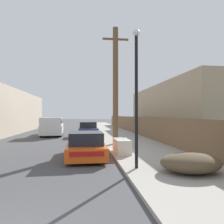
# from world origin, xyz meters

# --- Properties ---
(sidewalk_curb) EXTENTS (4.20, 63.00, 0.12)m
(sidewalk_curb) POSITION_xyz_m (5.30, 23.50, 0.06)
(sidewalk_curb) COLOR #9E998E
(sidewalk_curb) RESTS_ON ground
(discarded_fridge) EXTENTS (0.74, 1.68, 0.74)m
(discarded_fridge) POSITION_xyz_m (3.74, 8.29, 0.48)
(discarded_fridge) COLOR silver
(discarded_fridge) RESTS_ON sidewalk_curb
(parked_sports_car_red) EXTENTS (1.86, 4.08, 1.28)m
(parked_sports_car_red) POSITION_xyz_m (1.86, 7.79, 0.57)
(parked_sports_car_red) COLOR #E05114
(parked_sports_car_red) RESTS_ON ground
(car_parked_mid) EXTENTS (1.92, 4.34, 1.42)m
(car_parked_mid) POSITION_xyz_m (2.13, 18.67, 0.66)
(car_parked_mid) COLOR #2D478C
(car_parked_mid) RESTS_ON ground
(pickup_truck) EXTENTS (2.39, 5.69, 1.85)m
(pickup_truck) POSITION_xyz_m (-1.41, 19.48, 0.93)
(pickup_truck) COLOR silver
(pickup_truck) RESTS_ON ground
(utility_pole) EXTENTS (1.80, 0.38, 8.03)m
(utility_pole) POSITION_xyz_m (3.93, 11.94, 4.21)
(utility_pole) COLOR brown
(utility_pole) RESTS_ON sidewalk_curb
(street_lamp) EXTENTS (0.26, 0.26, 5.19)m
(street_lamp) POSITION_xyz_m (3.72, 4.99, 3.10)
(street_lamp) COLOR black
(street_lamp) RESTS_ON sidewalk_curb
(brush_pile) EXTENTS (2.08, 1.77, 0.66)m
(brush_pile) POSITION_xyz_m (5.41, 4.17, 0.45)
(brush_pile) COLOR brown
(brush_pile) RESTS_ON sidewalk_curb
(wooden_fence) EXTENTS (0.08, 39.94, 1.78)m
(wooden_fence) POSITION_xyz_m (7.25, 20.33, 1.01)
(wooden_fence) COLOR brown
(wooden_fence) RESTS_ON sidewalk_curb
(building_right_house) EXTENTS (6.00, 20.96, 5.49)m
(building_right_house) POSITION_xyz_m (12.77, 21.52, 2.75)
(building_right_house) COLOR tan
(building_right_house) RESTS_ON ground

